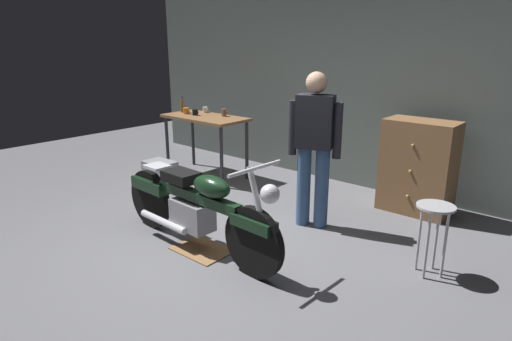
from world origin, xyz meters
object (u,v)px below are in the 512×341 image
Objects in this scene: mug_orange_travel at (186,111)px; bottle at (182,106)px; mug_brown_stoneware at (224,113)px; mug_black_matte at (195,112)px; wooden_dresser at (418,167)px; shop_stool at (434,221)px; mug_white_ceramic at (205,110)px; motorcycle at (196,206)px; person_standing at (314,144)px; storage_bin at (160,173)px.

mug_orange_travel is 0.50× the size of bottle.
mug_brown_stoneware reaches higher than mug_black_matte.
wooden_dresser reaches higher than mug_black_matte.
bottle reaches higher than wooden_dresser.
mug_white_ceramic is at bearing 165.77° from shop_stool.
wooden_dresser reaches higher than motorcycle.
motorcycle is 1.41m from person_standing.
storage_bin is 1.20m from bottle.
wooden_dresser is 4.56× the size of bottle.
shop_stool is 3.91m from mug_black_matte.
shop_stool is 2.66× the size of bottle.
bottle reaches higher than storage_bin.
motorcycle is 2.95m from bottle.
shop_stool is 5.53× the size of mug_black_matte.
person_standing is 2.54m from storage_bin.
mug_black_matte reaches higher than mug_white_ceramic.
mug_brown_stoneware reaches higher than shop_stool.
mug_white_ceramic is (-2.51, 0.77, 0.02)m from person_standing.
storage_bin is (-1.90, 1.00, -0.28)m from motorcycle.
wooden_dresser reaches higher than mug_white_ceramic.
mug_orange_travel is 0.18m from bottle.
mug_orange_travel is (-2.13, 1.72, 0.50)m from motorcycle.
motorcycle is 2.63m from mug_black_matte.
motorcycle is at bearing -41.85° from mug_black_matte.
motorcycle is at bearing -152.06° from shop_stool.
mug_orange_travel is (-0.23, 0.72, 0.77)m from storage_bin.
storage_bin is 4.07× the size of mug_brown_stoneware.
motorcycle is at bearing -51.68° from mug_brown_stoneware.
shop_stool is at bearing -15.27° from mug_brown_stoneware.
mug_white_ceramic is at bearing 173.85° from mug_brown_stoneware.
motorcycle is at bearing -117.26° from wooden_dresser.
person_standing is 2.87m from bottle.
motorcycle is at bearing -37.99° from bottle.
shop_stool is 4.11m from mug_orange_travel.
mug_black_matte is at bearing 169.32° from shop_stool.
mug_white_ceramic is (-3.88, 0.98, 0.45)m from shop_stool.
person_standing reaches higher than shop_stool.
person_standing reaches higher than mug_brown_stoneware.
mug_brown_stoneware is at bearing 130.86° from motorcycle.
person_standing is 2.61× the size of shop_stool.
bottle is at bearing -168.52° from mug_brown_stoneware.
mug_white_ceramic is (-0.09, 0.99, 0.77)m from storage_bin.
wooden_dresser reaches higher than shop_stool.
mug_white_ceramic is 0.44× the size of bottle.
person_standing is 3.80× the size of storage_bin.
mug_brown_stoneware is 0.46m from mug_white_ceramic.
mug_black_matte reaches higher than shop_stool.
wooden_dresser is at bearing 65.28° from motorcycle.
mug_black_matte is at bearing -0.06° from mug_orange_travel.
storage_bin is 1.06m from mug_black_matte.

